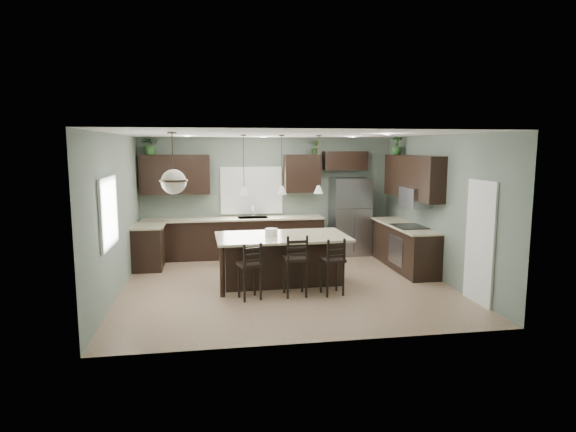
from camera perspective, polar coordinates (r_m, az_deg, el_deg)
The scene contains 33 objects.
ground at distance 9.16m, azimuth -0.22°, elevation -8.13°, with size 6.00×6.00×0.00m, color #9E8466.
pantry_door at distance 8.50m, azimuth 21.79°, elevation -2.93°, with size 0.04×0.82×2.04m, color white.
window_back at distance 11.51m, azimuth -4.34°, elevation 3.05°, with size 1.35×0.02×1.00m, color white.
window_left at distance 8.11m, azimuth -20.58°, elevation 0.42°, with size 0.02×1.10×1.00m, color white.
left_return_cabs at distance 10.68m, azimuth -16.20°, elevation -3.62°, with size 0.60×0.90×0.90m, color black.
left_return_countertop at distance 10.59m, azimuth -16.19°, elevation -1.13°, with size 0.66×0.96×0.04m, color beige.
back_lower_cabs at distance 11.35m, azimuth -6.42°, elevation -2.66°, with size 4.20×0.60×0.90m, color black.
back_countertop at distance 11.25m, azimuth -6.46°, elevation -0.33°, with size 4.20×0.66×0.04m, color beige.
sink_inset at distance 11.28m, azimuth -4.17°, elevation -0.20°, with size 0.70×0.45×0.01m, color gray.
faucet at distance 11.23m, azimuth -4.17°, elevation 0.51°, with size 0.02×0.02×0.28m, color silver.
back_upper_left at distance 11.31m, azimuth -13.20°, elevation 4.80°, with size 1.55×0.34×0.90m, color black.
back_upper_right at distance 11.49m, azimuth 1.70°, elevation 5.06°, with size 0.85×0.34×0.90m, color black.
fridge_header at distance 11.72m, azimuth 6.78°, elevation 6.53°, with size 1.05×0.34×0.45m, color black.
right_lower_cabs at distance 10.61m, azimuth 13.60°, elevation -3.60°, with size 0.60×2.35×0.90m, color black.
right_countertop at distance 10.52m, azimuth 13.58°, elevation -1.10°, with size 0.66×2.35×0.04m, color beige.
cooktop at distance 10.26m, azimuth 14.18°, elevation -1.20°, with size 0.58×0.75×0.02m, color black.
wall_oven_front at distance 10.25m, azimuth 12.62°, elevation -3.98°, with size 0.01×0.72×0.60m, color gray.
right_upper_cabs at distance 10.47m, azimuth 14.53°, elevation 4.50°, with size 0.34×2.35×0.90m, color black.
microwave at distance 10.23m, azimuth 14.81°, elevation 2.16°, with size 0.40×0.75×0.40m, color gray.
refrigerator at distance 11.68m, azimuth 7.35°, elevation -0.01°, with size 0.90×0.74×1.85m, color gray.
kitchen_island at distance 9.13m, azimuth -0.72°, elevation -5.19°, with size 2.45×1.39×0.92m, color black.
serving_dish at distance 8.99m, azimuth -1.98°, elevation -1.94°, with size 0.24×0.24×0.14m, color silver.
bar_stool_left at distance 8.22m, azimuth -4.59°, elevation -6.47°, with size 0.37×0.37×1.00m, color black.
bar_stool_center at distance 8.36m, azimuth 0.85°, elevation -5.84°, with size 0.41×0.41×1.10m, color black.
bar_stool_right at distance 8.48m, azimuth 5.26°, elevation -5.92°, with size 0.38×0.38×1.02m, color black.
pendant_left at distance 8.79m, azimuth -5.27°, elevation 6.04°, with size 0.17×0.17×1.10m, color white, non-canonical shape.
pendant_center at distance 8.89m, azimuth -0.74°, elevation 6.10°, with size 0.17×0.17×1.10m, color white, non-canonical shape.
pendant_right at distance 9.03m, azimuth 3.66°, elevation 6.11°, with size 0.17×0.17×1.10m, color white, non-canonical shape.
chandelier at distance 7.47m, azimuth -13.48°, elevation 6.10°, with size 0.42×0.42×0.94m, color beige, non-canonical shape.
plant_back_left at distance 11.31m, azimuth -15.96°, elevation 8.19°, with size 0.43×0.37×0.47m, color #2B5A27.
plant_back_right at distance 11.51m, azimuth 3.24°, elevation 8.15°, with size 0.19×0.15×0.34m, color #315324.
plant_right_wall at distance 11.21m, azimuth 12.78°, elevation 8.21°, with size 0.25×0.25×0.44m, color #295726.
room_shell at distance 8.84m, azimuth -0.22°, elevation 2.51°, with size 6.00×6.00×6.00m.
Camera 1 is at (-1.39, -8.68, 2.57)m, focal length 30.00 mm.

